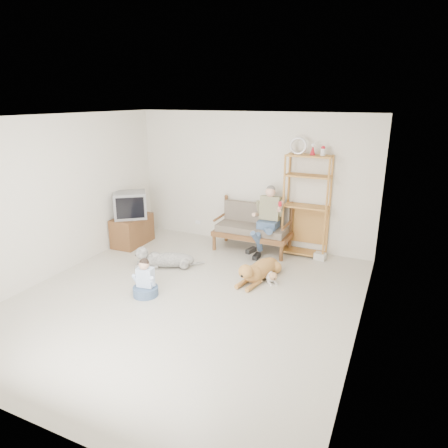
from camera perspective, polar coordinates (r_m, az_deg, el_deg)
The scene contains 17 objects.
floor at distance 6.26m, azimuth -5.41°, elevation -10.57°, with size 5.50×5.50×0.00m, color beige.
ceiling at distance 5.53m, azimuth -6.24°, elevation 14.94°, with size 5.50×5.50×0.00m, color silver.
wall_back at distance 8.17m, azimuth 3.96°, elevation 6.27°, with size 5.00×5.00×0.00m, color beige.
wall_front at distance 3.80m, azimuth -27.32°, elevation -9.32°, with size 5.00×5.00×0.00m, color beige.
wall_left at distance 7.31m, azimuth -23.05°, elevation 3.54°, with size 5.50×5.50×0.00m, color beige.
wall_right at distance 5.03m, azimuth 19.70°, elevation -1.99°, with size 5.50×5.50×0.00m, color beige.
loveseat at distance 8.02m, azimuth 4.22°, elevation -0.34°, with size 1.51×0.71×0.95m.
man at distance 7.70m, azimuth 5.91°, elevation -0.11°, with size 0.51×0.73×1.19m.
etagere at distance 7.73m, azimuth 11.66°, elevation 2.65°, with size 0.87×0.38×2.27m.
book_stack at distance 7.83m, azimuth 13.58°, elevation -4.50°, with size 0.21×0.15×0.13m, color silver.
tv_stand at distance 8.56m, azimuth -12.99°, elevation -0.89°, with size 0.52×0.91×0.60m.
crt_tv at distance 8.35m, azimuth -13.27°, elevation 2.67°, with size 0.81×0.79×0.53m.
wall_outlet at distance 8.92m, azimuth -3.74°, elevation 0.29°, with size 0.12×0.02×0.08m, color silver.
golden_retriever at distance 6.80m, azimuth 4.93°, elevation -6.61°, with size 0.50×1.36×0.41m.
shaggy_dog at distance 7.35m, azimuth -8.66°, elevation -4.95°, with size 1.18×0.69×0.39m.
terrier at distance 6.80m, azimuth 6.62°, elevation -7.37°, with size 0.40×0.48×0.22m.
child at distance 6.36m, azimuth -11.18°, elevation -8.15°, with size 0.39×0.39×0.62m.
Camera 1 is at (2.81, -4.76, 2.94)m, focal length 32.00 mm.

